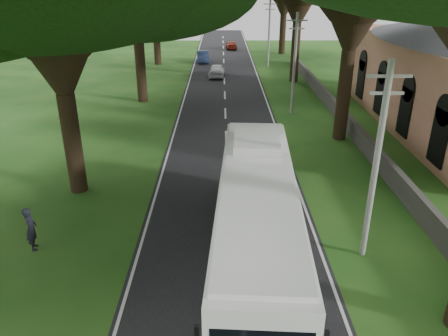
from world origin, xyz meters
The scene contains 10 objects.
road centered at (0.00, 25.00, 0.01)m, with size 8.00×120.00×0.04m, color black.
property_wall centered at (9.00, 24.00, 0.60)m, with size 0.35×50.00×1.20m, color #383533.
pole_near centered at (5.50, 6.00, 4.18)m, with size 1.60×0.24×8.00m.
pole_mid centered at (5.50, 26.00, 4.18)m, with size 1.60×0.24×8.00m.
pole_far centered at (5.50, 46.00, 4.18)m, with size 1.60×0.24×8.00m.
coach_bus centered at (0.98, 5.19, 2.12)m, with size 3.74×13.47×3.93m.
distant_car_a centered at (-0.83, 40.19, 0.75)m, with size 1.70×4.23×1.44m, color silver.
distant_car_b centered at (-2.74, 49.22, 0.72)m, with size 1.47×4.20×1.39m, color navy.
distant_car_c centered at (1.25, 60.36, 0.61)m, with size 1.64×4.03×1.17m, color maroon.
pedestrian centered at (-8.26, 6.51, 0.97)m, with size 0.71×0.46×1.94m, color black.
Camera 1 is at (-0.34, -9.07, 10.63)m, focal length 35.00 mm.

